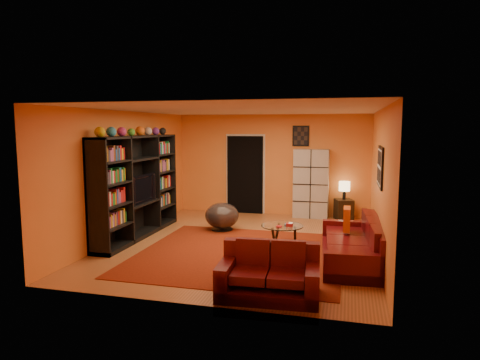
% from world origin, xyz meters
% --- Properties ---
extents(floor, '(6.00, 6.00, 0.00)m').
position_xyz_m(floor, '(0.00, 0.00, 0.00)').
color(floor, '#98582F').
rests_on(floor, ground).
extents(ceiling, '(6.00, 6.00, 0.00)m').
position_xyz_m(ceiling, '(0.00, 0.00, 2.60)').
color(ceiling, white).
rests_on(ceiling, wall_back).
extents(wall_back, '(6.00, 0.00, 6.00)m').
position_xyz_m(wall_back, '(0.00, 3.00, 1.30)').
color(wall_back, orange).
rests_on(wall_back, floor).
extents(wall_front, '(6.00, 0.00, 6.00)m').
position_xyz_m(wall_front, '(0.00, -3.00, 1.30)').
color(wall_front, orange).
rests_on(wall_front, floor).
extents(wall_left, '(0.00, 6.00, 6.00)m').
position_xyz_m(wall_left, '(-2.50, 0.00, 1.30)').
color(wall_left, orange).
rests_on(wall_left, floor).
extents(wall_right, '(0.00, 6.00, 6.00)m').
position_xyz_m(wall_right, '(2.50, 0.00, 1.30)').
color(wall_right, orange).
rests_on(wall_right, floor).
extents(rug, '(3.60, 3.60, 0.01)m').
position_xyz_m(rug, '(0.10, -0.70, 0.01)').
color(rug, '#5C180A').
rests_on(rug, floor).
extents(doorway, '(0.95, 0.10, 2.04)m').
position_xyz_m(doorway, '(-0.70, 2.96, 1.02)').
color(doorway, black).
rests_on(doorway, floor).
extents(wall_art_right, '(0.03, 1.00, 0.70)m').
position_xyz_m(wall_art_right, '(2.48, -0.30, 1.60)').
color(wall_art_right, black).
rests_on(wall_art_right, wall_right).
extents(wall_art_back, '(0.42, 0.03, 0.52)m').
position_xyz_m(wall_art_back, '(0.75, 2.98, 2.05)').
color(wall_art_back, black).
rests_on(wall_art_back, wall_back).
extents(entertainment_unit, '(0.45, 3.00, 2.10)m').
position_xyz_m(entertainment_unit, '(-2.27, 0.00, 1.05)').
color(entertainment_unit, black).
rests_on(entertainment_unit, floor).
extents(tv, '(1.02, 0.13, 0.59)m').
position_xyz_m(tv, '(-2.23, -0.04, 1.01)').
color(tv, black).
rests_on(tv, entertainment_unit).
extents(sofa, '(1.13, 2.44, 0.85)m').
position_xyz_m(sofa, '(2.14, -0.62, 0.28)').
color(sofa, '#47090E').
rests_on(sofa, rug).
extents(loveseat, '(1.39, 0.89, 0.85)m').
position_xyz_m(loveseat, '(0.95, -2.42, 0.29)').
color(loveseat, '#47090E').
rests_on(loveseat, rug).
extents(throw_pillow, '(0.12, 0.42, 0.42)m').
position_xyz_m(throw_pillow, '(1.95, -0.17, 0.63)').
color(throw_pillow, '#D85418').
rests_on(throw_pillow, sofa).
extents(coffee_table, '(0.80, 0.80, 0.40)m').
position_xyz_m(coffee_table, '(0.76, -0.01, 0.36)').
color(coffee_table, silver).
rests_on(coffee_table, floor).
extents(storage_cabinet, '(0.87, 0.40, 1.73)m').
position_xyz_m(storage_cabinet, '(1.05, 2.80, 0.86)').
color(storage_cabinet, '#B5B0A7').
rests_on(storage_cabinet, floor).
extents(bowl_chair, '(0.75, 0.75, 0.61)m').
position_xyz_m(bowl_chair, '(-0.73, 0.93, 0.33)').
color(bowl_chair, black).
rests_on(bowl_chair, floor).
extents(side_table, '(0.51, 0.51, 0.50)m').
position_xyz_m(side_table, '(1.87, 2.75, 0.25)').
color(side_table, black).
rests_on(side_table, floor).
extents(table_lamp, '(0.27, 0.27, 0.45)m').
position_xyz_m(table_lamp, '(1.87, 2.75, 0.81)').
color(table_lamp, black).
rests_on(table_lamp, side_table).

